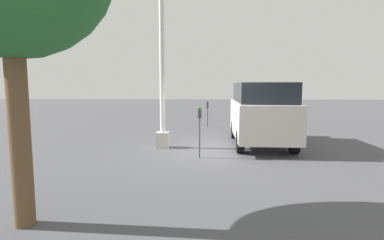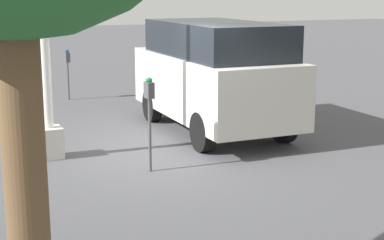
{
  "view_description": "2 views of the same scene",
  "coord_description": "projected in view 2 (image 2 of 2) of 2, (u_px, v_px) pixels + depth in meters",
  "views": [
    {
      "loc": [
        -9.56,
        0.41,
        2.17
      ],
      "look_at": [
        -0.45,
        0.87,
        1.14
      ],
      "focal_mm": 28.0,
      "sensor_mm": 36.0,
      "label": 1
    },
    {
      "loc": [
        -9.34,
        3.82,
        2.91
      ],
      "look_at": [
        -0.63,
        -0.12,
        0.8
      ],
      "focal_mm": 55.0,
      "sensor_mm": 36.0,
      "label": 2
    }
  ],
  "objects": [
    {
      "name": "parking_meter_near",
      "position": [
        149.0,
        103.0,
        9.42
      ],
      "size": [
        0.21,
        0.12,
        1.56
      ],
      "rotation": [
        0.0,
        0.0,
        0.05
      ],
      "color": "#4C4C4C",
      "rests_on": "ground"
    },
    {
      "name": "lamp_post",
      "position": [
        43.0,
        24.0,
        9.95
      ],
      "size": [
        0.44,
        0.44,
        6.55
      ],
      "color": "beige",
      "rests_on": "ground"
    },
    {
      "name": "parked_van",
      "position": [
        214.0,
        73.0,
        12.16
      ],
      "size": [
        4.55,
        2.05,
        2.29
      ],
      "rotation": [
        0.0,
        0.0,
        -0.02
      ],
      "color": "beige",
      "rests_on": "ground"
    },
    {
      "name": "parking_meter_far",
      "position": [
        67.0,
        63.0,
        15.79
      ],
      "size": [
        0.21,
        0.12,
        1.37
      ],
      "rotation": [
        0.0,
        0.0,
        0.05
      ],
      "color": "#4C4C4C",
      "rests_on": "ground"
    },
    {
      "name": "ground_plane",
      "position": [
        171.0,
        157.0,
        10.48
      ],
      "size": [
        80.0,
        80.0,
        0.0
      ],
      "primitive_type": "plane",
      "color": "#4C4C51"
    }
  ]
}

